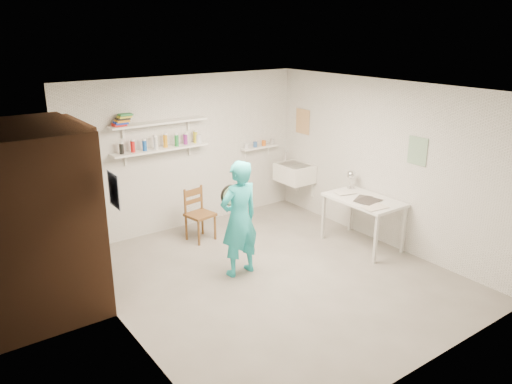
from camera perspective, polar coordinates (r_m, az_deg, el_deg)
floor at (r=6.58m, az=2.07°, el=-9.69°), size 4.00×4.50×0.02m
ceiling at (r=5.84m, az=2.34°, el=11.72°), size 4.00×4.50×0.02m
wall_back at (r=7.94m, az=-7.89°, el=4.47°), size 4.00×0.02×2.40m
wall_front at (r=4.66m, az=19.62°, el=-6.65°), size 4.00×0.02×2.40m
wall_left at (r=5.19m, az=-15.65°, el=-3.66°), size 0.02×4.50×2.40m
wall_right at (r=7.46m, az=14.49°, el=3.16°), size 0.02×4.50×2.40m
doorway_recess at (r=6.20m, az=-18.77°, el=-2.29°), size 0.02×0.90×2.00m
corridor_box at (r=6.04m, az=-25.22°, el=-3.15°), size 1.40×1.50×2.10m
door_lintel at (r=5.94m, az=-19.63°, el=7.27°), size 0.06×1.05×0.10m
door_jamb_near at (r=5.76m, az=-17.06°, el=-3.71°), size 0.06×0.10×2.00m
door_jamb_far at (r=6.66m, az=-19.92°, el=-1.00°), size 0.06×0.10×2.00m
shelf_lower at (r=7.58m, az=-10.82°, el=4.81°), size 1.50×0.22×0.03m
shelf_upper at (r=7.49m, az=-11.00°, el=7.79°), size 1.50×0.22×0.03m
ledge_shelf at (r=8.58m, az=0.41°, el=5.15°), size 0.70×0.14×0.03m
poster_left at (r=5.12m, az=-15.96°, el=0.19°), size 0.01×0.28×0.36m
poster_right_a at (r=8.60m, az=5.36°, el=8.03°), size 0.01×0.34×0.42m
poster_right_b at (r=7.05m, az=17.97°, el=4.48°), size 0.01×0.30×0.38m
belfast_sink at (r=8.57m, az=4.42°, el=2.17°), size 0.48×0.60×0.30m
man at (r=6.35m, az=-1.94°, el=-3.08°), size 0.58×0.39×1.53m
wall_clock at (r=6.44m, az=-2.97°, el=-0.36°), size 0.28×0.05×0.27m
wooden_chair at (r=7.53m, az=-6.40°, el=-2.60°), size 0.43×0.42×0.81m
work_table at (r=7.46m, az=12.05°, el=-3.40°), size 0.66×1.11×0.74m
desk_lamp at (r=7.68m, az=10.85°, el=1.96°), size 0.14×0.14×0.14m
spray_cans at (r=7.55m, az=-10.86°, el=5.55°), size 1.29×0.06×0.17m
book_stack at (r=7.27m, az=-15.00°, el=7.97°), size 0.28×0.14×0.17m
ledge_pots at (r=8.57m, az=0.41°, el=5.54°), size 0.48×0.07×0.09m
papers at (r=7.33m, az=12.25°, el=-0.65°), size 0.30×0.22×0.02m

